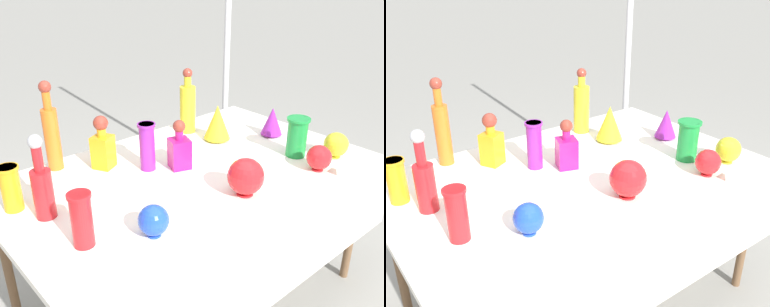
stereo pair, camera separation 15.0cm
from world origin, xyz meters
TOP-DOWN VIEW (x-y plane):
  - ground_plane at (0.00, 0.00)m, footprint 40.00×40.00m
  - display_table at (0.00, -0.04)m, footprint 1.75×1.12m
  - tall_bottle_0 at (-0.46, 0.47)m, footprint 0.07×0.07m
  - tall_bottle_1 at (0.33, 0.41)m, footprint 0.09×0.09m
  - tall_bottle_2 at (-0.67, 0.10)m, footprint 0.08×0.08m
  - square_decanter_0 at (-0.28, 0.33)m, footprint 0.12×0.12m
  - square_decanter_1 at (-0.01, 0.08)m, footprint 0.12×0.12m
  - slender_vase_0 at (-0.13, 0.17)m, footprint 0.09×0.09m
  - slender_vase_1 at (0.53, -0.20)m, footprint 0.12×0.12m
  - slender_vase_2 at (-0.75, 0.23)m, footprint 0.09×0.09m
  - slender_vase_3 at (-0.65, -0.16)m, footprint 0.09×0.09m
  - fluted_vase_0 at (0.65, 0.05)m, footprint 0.12×0.12m
  - fluted_vase_1 at (0.37, 0.21)m, footprint 0.15×0.15m
  - round_bowl_0 at (0.66, -0.35)m, footprint 0.12×0.12m
  - round_bowl_1 at (0.47, -0.38)m, footprint 0.12×0.12m
  - round_bowl_2 at (-0.43, -0.28)m, footprint 0.12×0.12m
  - round_bowl_3 at (0.04, -0.30)m, footprint 0.16×0.16m
  - price_tag_left at (0.51, -0.47)m, footprint 0.06×0.02m
  - canopy_pole at (1.03, 0.80)m, footprint 0.18×0.18m

SIDE VIEW (x-z plane):
  - ground_plane at x=0.00m, z-range 0.00..0.00m
  - display_table at x=0.00m, z-range 0.32..1.08m
  - price_tag_left at x=0.51m, z-range 0.76..0.80m
  - round_bowl_2 at x=-0.43m, z-range 0.76..0.89m
  - round_bowl_1 at x=0.47m, z-range 0.76..0.89m
  - round_bowl_0 at x=0.66m, z-range 0.76..0.89m
  - round_bowl_3 at x=0.04m, z-range 0.76..0.93m
  - fluted_vase_0 at x=0.65m, z-range 0.76..0.93m
  - square_decanter_1 at x=-0.01m, z-range 0.74..0.98m
  - slender_vase_2 at x=-0.75m, z-range 0.77..0.96m
  - fluted_vase_1 at x=0.37m, z-range 0.76..0.96m
  - slender_vase_1 at x=0.53m, z-range 0.77..0.97m
  - slender_vase_3 at x=-0.65m, z-range 0.77..0.97m
  - square_decanter_0 at x=-0.28m, z-range 0.74..1.01m
  - slender_vase_0 at x=-0.13m, z-range 0.77..1.00m
  - tall_bottle_2 at x=-0.67m, z-range 0.72..1.07m
  - tall_bottle_1 at x=0.33m, z-range 0.73..1.10m
  - tall_bottle_0 at x=-0.46m, z-range 0.73..1.16m
  - canopy_pole at x=1.03m, z-range -0.26..2.29m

